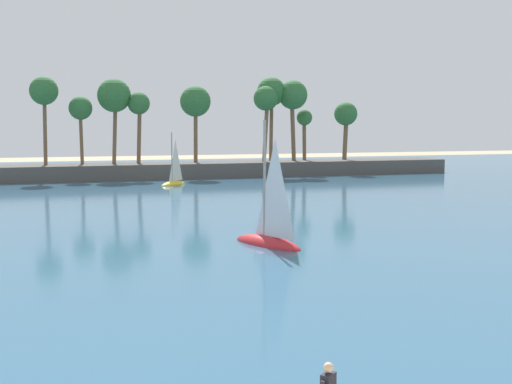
{
  "coord_description": "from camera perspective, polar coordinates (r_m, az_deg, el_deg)",
  "views": [
    {
      "loc": [
        -4.14,
        -4.38,
        6.4
      ],
      "look_at": [
        1.64,
        13.56,
        4.47
      ],
      "focal_mm": 47.04,
      "sensor_mm": 36.0,
      "label": 1
    }
  ],
  "objects": [
    {
      "name": "sailboat_near_shore",
      "position": [
        70.27,
        -7.01,
        1.04
      ],
      "size": [
        3.69,
        3.73,
        5.85
      ],
      "color": "yellow",
      "rests_on": "sea"
    },
    {
      "name": "palm_headland",
      "position": [
        78.3,
        -13.66,
        3.44
      ],
      "size": [
        91.33,
        6.35,
        12.08
      ],
      "color": "#514C47",
      "rests_on": "ground"
    },
    {
      "name": "sailboat_mid_bay",
      "position": [
        35.14,
        1.1,
        -3.51
      ],
      "size": [
        3.17,
        5.03,
        7.01
      ],
      "color": "red",
      "rests_on": "sea"
    },
    {
      "name": "sea",
      "position": [
        65.72,
        -14.16,
        0.09
      ],
      "size": [
        220.0,
        105.23,
        0.06
      ],
      "primitive_type": "cube",
      "color": "#33607F",
      "rests_on": "ground"
    }
  ]
}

